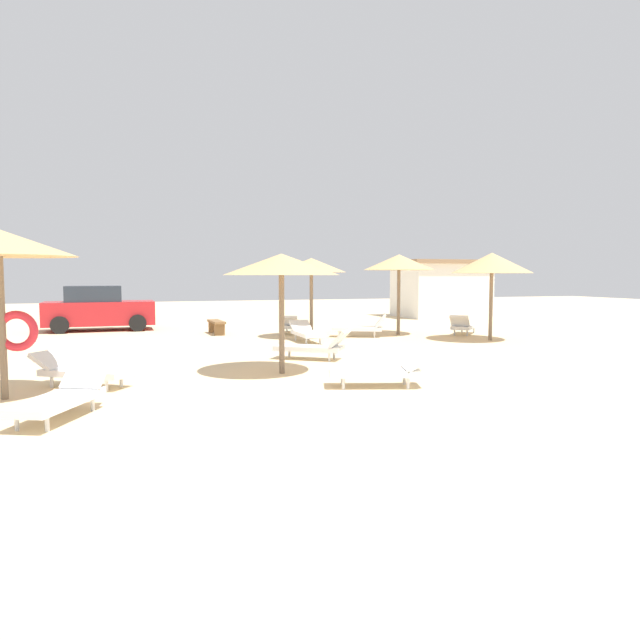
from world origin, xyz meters
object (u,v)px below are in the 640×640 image
lounger_0 (306,332)px  parked_car (98,309)px  parasol_0 (311,266)px  lounger_5 (291,325)px  parasol_2 (281,265)px  lounger_3 (464,326)px  parasol_4 (399,263)px  lounger_2 (314,347)px  bench_0 (216,325)px  beach_cabana (441,288)px  lounger_1 (62,397)px  lounger_4 (361,327)px  lounger_6 (80,371)px  lounger_7 (382,371)px  parasol_3 (492,263)px

lounger_0 → parked_car: (-6.45, 6.18, 0.51)m
parasol_0 → lounger_5: bearing=101.3°
parasol_2 → lounger_3: (8.23, 5.84, -2.01)m
parasol_2 → lounger_5: parasol_2 is taller
parasol_2 → parasol_4: 8.86m
parasol_0 → lounger_0: bearing=-114.9°
parasol_4 → lounger_2: parasol_4 is taller
parasol_4 → bench_0: bearing=159.3°
parasol_0 → beach_cabana: beach_cabana is taller
lounger_1 → lounger_4: bearing=46.6°
lounger_3 → parked_car: size_ratio=0.44×
parasol_0 → parked_car: 8.75m
lounger_1 → lounger_5: (6.53, 10.90, -0.00)m
bench_0 → parked_car: (-4.09, 2.80, 0.48)m
parasol_0 → bench_0: 4.20m
parasol_4 → bench_0: (-6.12, 2.31, -2.22)m
lounger_0 → bench_0: bearing=124.8°
lounger_4 → lounger_6: bearing=-142.3°
lounger_7 → lounger_1: bearing=-173.1°
parasol_3 → lounger_3: size_ratio=1.59×
parasol_0 → lounger_0: 2.49m
lounger_4 → lounger_6: size_ratio=1.00×
parasol_4 → beach_cabana: (6.13, 7.58, -1.10)m
parasol_2 → parked_car: size_ratio=0.64×
parasol_2 → parasol_0: bearing=67.3°
lounger_7 → parasol_0: bearing=81.1°
lounger_2 → parked_car: (-5.50, 9.91, 0.50)m
lounger_4 → parked_car: bearing=148.4°
parasol_3 → beach_cabana: (4.06, 10.10, -1.04)m
parasol_0 → beach_cabana: size_ratio=0.58×
lounger_0 → lounger_5: lounger_5 is taller
parasol_4 → parked_car: bearing=153.4°
parasol_2 → lounger_0: bearing=67.8°
bench_0 → parked_car: bearing=145.6°
lounger_2 → lounger_6: lounger_2 is taller
lounger_2 → parasol_0: bearing=73.1°
parasol_3 → lounger_7: 9.27m
parasol_4 → lounger_3: parasol_4 is taller
parasol_3 → lounger_6: bearing=-160.6°
beach_cabana → lounger_1: bearing=-133.9°
lounger_0 → lounger_3: lounger_3 is taller
lounger_2 → parked_car: bearing=119.0°
parasol_2 → lounger_7: bearing=-55.8°
lounger_6 → lounger_2: bearing=20.5°
lounger_5 → lounger_6: bearing=-127.6°
lounger_2 → bench_0: lounger_2 is taller
parasol_0 → lounger_3: parasol_0 is taller
lounger_7 → beach_cabana: size_ratio=0.43×
lounger_3 → lounger_4: bearing=173.1°
bench_0 → beach_cabana: bearing=23.3°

